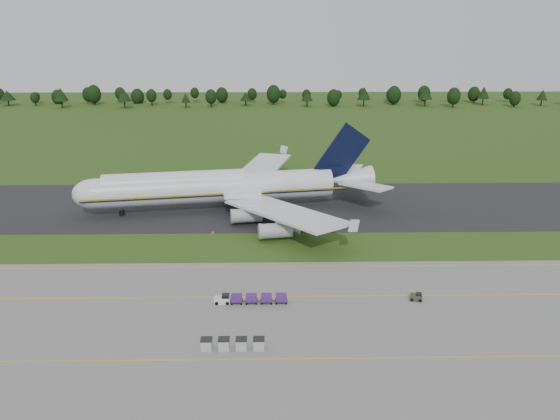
{
  "coord_description": "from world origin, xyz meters",
  "views": [
    {
      "loc": [
        -2.61,
        -102.92,
        41.58
      ],
      "look_at": [
        -0.7,
        2.0,
        7.24
      ],
      "focal_mm": 35.0,
      "sensor_mm": 36.0,
      "label": 1
    }
  ],
  "objects_px": {
    "aircraft": "(222,187)",
    "uld_row": "(233,344)",
    "edge_markers": "(242,233)",
    "utility_cart": "(416,297)",
    "baggage_train": "(250,299)"
  },
  "relations": [
    {
      "from": "baggage_train",
      "to": "uld_row",
      "type": "height_order",
      "value": "uld_row"
    },
    {
      "from": "uld_row",
      "to": "baggage_train",
      "type": "bearing_deg",
      "value": 82.0
    },
    {
      "from": "uld_row",
      "to": "edge_markers",
      "type": "xyz_separation_m",
      "value": [
        -0.96,
        44.94,
        -0.57
      ]
    },
    {
      "from": "aircraft",
      "to": "uld_row",
      "type": "bearing_deg",
      "value": -83.99
    },
    {
      "from": "aircraft",
      "to": "edge_markers",
      "type": "xyz_separation_m",
      "value": [
        5.57,
        -17.06,
        -5.62
      ]
    },
    {
      "from": "baggage_train",
      "to": "utility_cart",
      "type": "xyz_separation_m",
      "value": [
        26.99,
        0.42,
        -0.26
      ]
    },
    {
      "from": "aircraft",
      "to": "edge_markers",
      "type": "bearing_deg",
      "value": -71.91
    },
    {
      "from": "edge_markers",
      "to": "uld_row",
      "type": "bearing_deg",
      "value": -88.78
    },
    {
      "from": "utility_cart",
      "to": "edge_markers",
      "type": "bearing_deg",
      "value": 133.75
    },
    {
      "from": "utility_cart",
      "to": "edge_markers",
      "type": "height_order",
      "value": "utility_cart"
    },
    {
      "from": "baggage_train",
      "to": "utility_cart",
      "type": "height_order",
      "value": "baggage_train"
    },
    {
      "from": "utility_cart",
      "to": "edge_markers",
      "type": "xyz_separation_m",
      "value": [
        -29.83,
        31.16,
        -0.29
      ]
    },
    {
      "from": "aircraft",
      "to": "utility_cart",
      "type": "xyz_separation_m",
      "value": [
        35.4,
        -48.22,
        -5.33
      ]
    },
    {
      "from": "aircraft",
      "to": "baggage_train",
      "type": "bearing_deg",
      "value": -80.19
    },
    {
      "from": "uld_row",
      "to": "edge_markers",
      "type": "bearing_deg",
      "value": 91.22
    }
  ]
}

